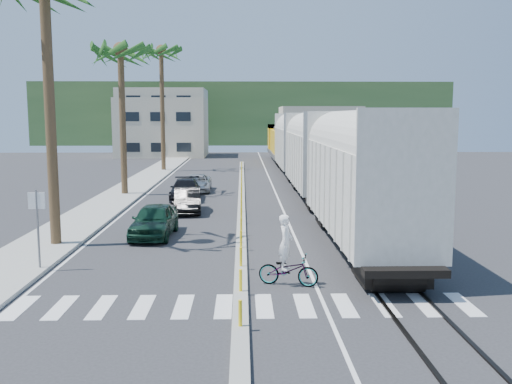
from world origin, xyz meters
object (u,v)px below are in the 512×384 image
at_px(street_sign, 37,218).
at_px(car_second, 187,200).
at_px(car_lead, 154,220).
at_px(cyclist, 288,263).

xyz_separation_m(street_sign, car_second, (4.14, 12.69, -1.27)).
bearing_deg(street_sign, car_lead, 61.39).
xyz_separation_m(car_lead, cyclist, (5.62, -7.88, -0.02)).
bearing_deg(street_sign, cyclist, -12.34).
relative_size(street_sign, car_second, 0.68).
distance_m(car_second, cyclist, 15.37).
bearing_deg(street_sign, car_second, 71.92).
distance_m(street_sign, cyclist, 9.15).
xyz_separation_m(street_sign, cyclist, (8.86, -1.94, -1.22)).
height_order(street_sign, car_second, street_sign).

